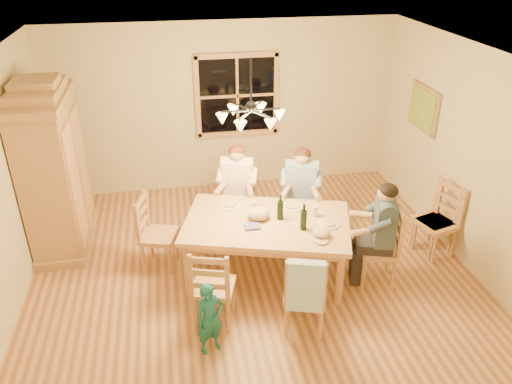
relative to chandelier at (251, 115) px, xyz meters
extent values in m
plane|color=brown|center=(0.00, 0.00, -2.08)|extent=(5.50, 5.50, 0.00)
cube|color=white|center=(0.00, 0.00, 0.62)|extent=(5.50, 5.00, 0.02)
cube|color=beige|center=(0.00, 2.50, -0.73)|extent=(5.50, 0.02, 2.70)
cube|color=beige|center=(2.75, 0.00, -0.73)|extent=(0.02, 5.00, 2.70)
cube|color=black|center=(0.20, 2.48, -0.53)|extent=(1.20, 0.03, 1.20)
cube|color=tan|center=(0.20, 2.46, -0.53)|extent=(1.30, 0.06, 1.30)
cube|color=olive|center=(2.72, 1.20, -0.48)|extent=(0.04, 0.78, 0.64)
cube|color=#1E6B2D|center=(2.69, 1.20, -0.48)|extent=(0.02, 0.68, 0.54)
cylinder|color=black|center=(0.00, 0.00, 0.36)|extent=(0.02, 0.02, 0.53)
sphere|color=black|center=(0.00, 0.00, 0.09)|extent=(0.12, 0.12, 0.12)
cylinder|color=black|center=(0.16, 0.00, 0.05)|extent=(0.34, 0.02, 0.02)
cone|color=#FFB259|center=(0.32, 0.00, -0.03)|extent=(0.13, 0.13, 0.12)
cylinder|color=black|center=(0.08, 0.14, 0.05)|extent=(0.19, 0.31, 0.02)
cone|color=#FFB259|center=(0.16, 0.28, -0.03)|extent=(0.13, 0.13, 0.12)
cylinder|color=black|center=(-0.08, 0.14, 0.05)|extent=(0.19, 0.31, 0.02)
cone|color=#FFB259|center=(-0.16, 0.28, -0.03)|extent=(0.13, 0.13, 0.12)
cylinder|color=black|center=(-0.16, 0.00, 0.05)|extent=(0.34, 0.02, 0.02)
cone|color=#FFB259|center=(-0.32, 0.00, -0.03)|extent=(0.13, 0.13, 0.12)
cylinder|color=black|center=(-0.08, -0.14, 0.05)|extent=(0.19, 0.31, 0.02)
cone|color=#FFB259|center=(-0.16, -0.28, -0.03)|extent=(0.13, 0.13, 0.12)
cylinder|color=black|center=(0.08, -0.14, 0.05)|extent=(0.19, 0.31, 0.02)
cone|color=#FFB259|center=(0.16, -0.28, -0.03)|extent=(0.13, 0.13, 0.12)
cube|color=olive|center=(-2.43, 1.11, -1.08)|extent=(0.60, 1.30, 2.00)
cube|color=olive|center=(-2.43, 1.11, -0.03)|extent=(0.66, 1.40, 0.10)
cube|color=olive|center=(-2.43, 1.11, 0.07)|extent=(0.58, 1.00, 0.12)
cube|color=olive|center=(-2.43, 1.11, 0.17)|extent=(0.52, 0.55, 0.10)
cube|color=tan|center=(-2.12, 0.78, -1.08)|extent=(0.03, 0.55, 1.60)
cube|color=tan|center=(-2.12, 1.44, -1.08)|extent=(0.03, 0.55, 1.60)
cube|color=olive|center=(-2.43, 1.11, -2.02)|extent=(0.66, 1.40, 0.12)
cube|color=tan|center=(0.17, -0.09, -1.35)|extent=(2.23, 1.71, 0.06)
cube|color=tan|center=(0.17, -0.09, -1.43)|extent=(2.04, 1.53, 0.10)
cylinder|color=tan|center=(-0.82, -0.32, -1.73)|extent=(0.09, 0.09, 0.70)
cylinder|color=tan|center=(0.87, -0.82, -1.73)|extent=(0.09, 0.09, 0.70)
cylinder|color=tan|center=(-0.53, 0.64, -1.73)|extent=(0.09, 0.09, 0.70)
cylinder|color=tan|center=(1.16, 0.14, -1.73)|extent=(0.09, 0.09, 0.70)
cube|color=tan|center=(-0.03, 0.94, -1.63)|extent=(0.54, 0.53, 0.06)
cube|color=tan|center=(-0.03, 0.94, -1.36)|extent=(0.38, 0.16, 0.54)
cube|color=tan|center=(0.80, 0.69, -1.63)|extent=(0.54, 0.53, 0.06)
cube|color=tan|center=(0.80, 0.69, -1.36)|extent=(0.38, 0.16, 0.54)
cube|color=tan|center=(-0.56, -0.84, -1.63)|extent=(0.54, 0.53, 0.06)
cube|color=tan|center=(-0.56, -0.84, -1.36)|extent=(0.38, 0.16, 0.54)
cube|color=tan|center=(0.38, -1.12, -1.63)|extent=(0.54, 0.53, 0.06)
cube|color=tan|center=(0.38, -1.12, -1.36)|extent=(0.38, 0.16, 0.54)
cube|color=tan|center=(-1.14, 0.30, -1.63)|extent=(0.53, 0.54, 0.06)
cube|color=tan|center=(-1.14, 0.30, -1.36)|extent=(0.16, 0.38, 0.54)
cube|color=tan|center=(1.48, -0.48, -1.63)|extent=(0.53, 0.54, 0.06)
cube|color=tan|center=(1.48, -0.48, -1.36)|extent=(0.16, 0.38, 0.54)
cube|color=#F8DBBF|center=(-0.03, 0.94, -1.24)|extent=(0.45, 0.33, 0.52)
cube|color=#262328|center=(-0.03, 0.94, -1.55)|extent=(0.48, 0.51, 0.14)
sphere|color=tan|center=(-0.03, 0.94, -0.86)|extent=(0.21, 0.21, 0.21)
ellipsoid|color=#592614|center=(-0.03, 0.94, -0.83)|extent=(0.22, 0.22, 0.17)
cube|color=#355F92|center=(0.80, 0.69, -1.24)|extent=(0.45, 0.33, 0.52)
cube|color=#262328|center=(0.80, 0.69, -1.55)|extent=(0.48, 0.51, 0.14)
sphere|color=tan|center=(0.80, 0.69, -0.86)|extent=(0.21, 0.21, 0.21)
ellipsoid|color=#381E11|center=(0.80, 0.69, -0.83)|extent=(0.22, 0.22, 0.17)
cube|color=#39495B|center=(1.48, -0.48, -1.24)|extent=(0.33, 0.45, 0.52)
cube|color=#262328|center=(1.48, -0.48, -1.55)|extent=(0.51, 0.48, 0.14)
sphere|color=tan|center=(1.48, -0.48, -0.86)|extent=(0.21, 0.21, 0.21)
ellipsoid|color=black|center=(1.48, -0.48, -0.83)|extent=(0.22, 0.22, 0.17)
cube|color=#A2C4DB|center=(0.32, -1.30, -1.38)|extent=(0.39, 0.20, 0.58)
cylinder|color=black|center=(0.34, -0.07, -1.15)|extent=(0.08, 0.08, 0.33)
cylinder|color=black|center=(0.55, -0.34, -1.15)|extent=(0.08, 0.08, 0.33)
cylinder|color=white|center=(-0.21, 0.35, -1.31)|extent=(0.26, 0.26, 0.02)
cylinder|color=white|center=(0.55, 0.18, -1.31)|extent=(0.26, 0.26, 0.02)
cylinder|color=white|center=(0.88, -0.31, -1.31)|extent=(0.26, 0.26, 0.02)
cylinder|color=silver|center=(0.06, 0.17, -1.25)|extent=(0.06, 0.06, 0.14)
cylinder|color=silver|center=(0.77, -0.08, -1.25)|extent=(0.06, 0.06, 0.14)
ellipsoid|color=tan|center=(0.72, -0.54, -1.26)|extent=(0.20, 0.20, 0.11)
cube|color=#535F99|center=(-0.03, -0.21, -1.30)|extent=(0.21, 0.19, 0.03)
ellipsoid|color=tan|center=(0.08, -0.03, -1.24)|extent=(0.28, 0.22, 0.15)
imported|color=#17616A|center=(-0.65, -1.28, -1.67)|extent=(0.35, 0.29, 0.82)
cube|color=tan|center=(2.45, 0.01, -1.63)|extent=(0.53, 0.54, 0.06)
cube|color=tan|center=(2.45, 0.01, -1.36)|extent=(0.16, 0.38, 0.54)
cube|color=tan|center=(2.45, -0.06, -1.63)|extent=(0.53, 0.54, 0.06)
cube|color=tan|center=(2.45, -0.06, -1.36)|extent=(0.16, 0.38, 0.54)
camera|label=1|loc=(-0.88, -5.13, 1.79)|focal=35.00mm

